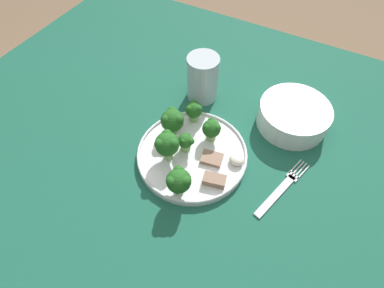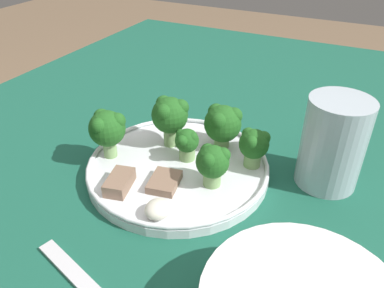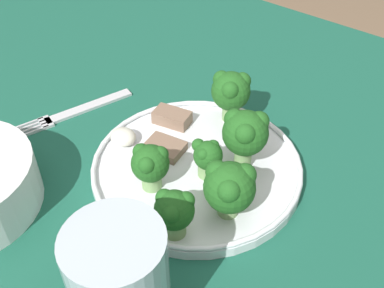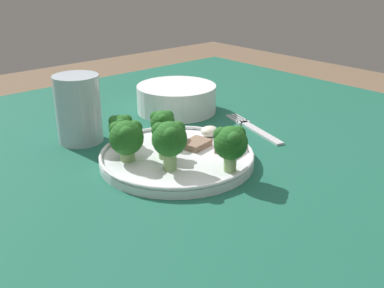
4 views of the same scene
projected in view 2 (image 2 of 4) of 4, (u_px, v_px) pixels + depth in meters
name	position (u px, v px, depth m)	size (l,w,h in m)	color
table	(214.00, 228.00, 0.55)	(1.26, 1.00, 0.77)	#195642
dinner_plate	(178.00, 167.00, 0.50)	(0.24, 0.24, 0.02)	white
drinking_glass	(332.00, 148.00, 0.46)	(0.08, 0.08, 0.12)	#B2C1CC
broccoli_floret_near_rim_left	(170.00, 115.00, 0.51)	(0.05, 0.05, 0.07)	#7FA866
broccoli_floret_center_left	(213.00, 162.00, 0.44)	(0.04, 0.04, 0.05)	#7FA866
broccoli_floret_back_left	(107.00, 128.00, 0.49)	(0.05, 0.05, 0.07)	#7FA866
broccoli_floret_front_left	(223.00, 123.00, 0.51)	(0.05, 0.05, 0.06)	#7FA866
broccoli_floret_center_back	(186.00, 143.00, 0.49)	(0.03, 0.03, 0.04)	#7FA866
broccoli_floret_mid_cluster	(254.00, 145.00, 0.48)	(0.04, 0.04, 0.05)	#7FA866
meat_slice_front_slice	(164.00, 182.00, 0.46)	(0.05, 0.04, 0.01)	#846651
meat_slice_middle_slice	(119.00, 182.00, 0.45)	(0.05, 0.04, 0.02)	#846651
sauce_dollop	(158.00, 209.00, 0.41)	(0.03, 0.03, 0.02)	silver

